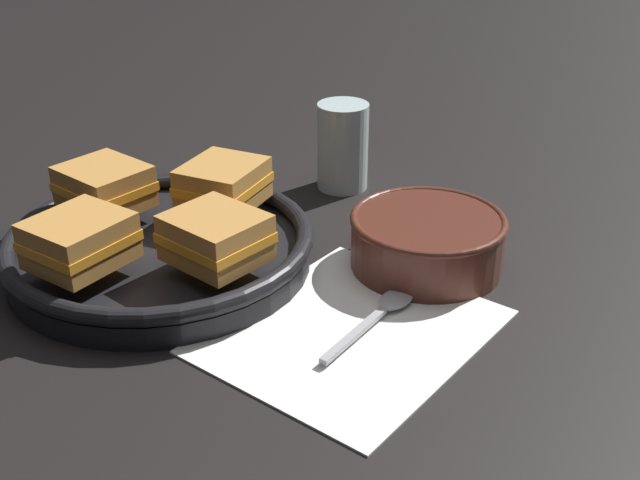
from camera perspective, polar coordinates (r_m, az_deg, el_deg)
ground_plane at (r=0.80m, az=1.50°, el=-3.56°), size 4.00×4.00×0.00m
napkin at (r=0.74m, az=2.23°, el=-6.45°), size 0.26×0.22×0.00m
soup_bowl at (r=0.83m, az=7.63°, el=0.12°), size 0.16×0.16×0.06m
spoon at (r=0.76m, az=4.67°, el=-4.83°), size 0.15×0.03×0.01m
skillet at (r=0.85m, az=-11.42°, el=-0.57°), size 0.36×0.40×0.04m
sandwich_near_left at (r=0.79m, az=-16.74°, el=-0.05°), size 0.09×0.09×0.05m
sandwich_near_right at (r=0.77m, az=-7.42°, el=0.19°), size 0.08×0.09×0.05m
sandwich_far_left at (r=0.88m, az=-6.91°, el=3.98°), size 0.11×0.10×0.05m
sandwich_far_right at (r=0.90m, az=-15.07°, el=3.70°), size 0.08×0.09×0.05m
drinking_glass at (r=1.01m, az=1.62°, el=6.68°), size 0.06×0.06×0.11m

